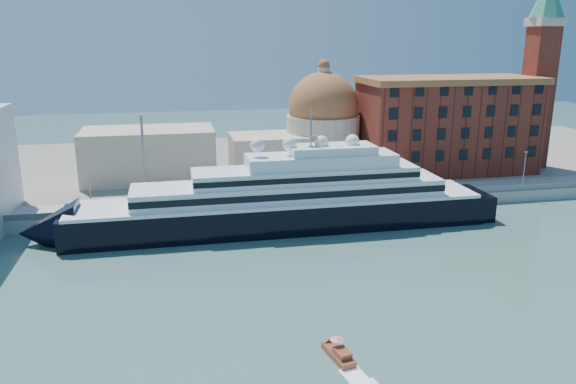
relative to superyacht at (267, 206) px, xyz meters
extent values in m
plane|color=#345A55|center=(-1.85, -23.00, -4.47)|extent=(400.00, 400.00, 0.00)
cube|color=gray|center=(-1.85, 11.00, -3.22)|extent=(180.00, 10.00, 2.50)
cube|color=slate|center=(-1.85, 52.00, -3.47)|extent=(260.00, 72.00, 2.00)
cube|color=slate|center=(-1.85, 6.50, -1.37)|extent=(180.00, 0.10, 1.20)
cube|color=black|center=(2.36, 0.00, -2.30)|extent=(76.79, 11.81, 6.40)
cone|color=black|center=(-38.00, 0.00, -2.30)|extent=(9.84, 11.81, 11.81)
cube|color=black|center=(40.75, 0.00, -2.50)|extent=(5.91, 10.83, 5.91)
cube|color=white|center=(2.36, 0.00, 1.14)|extent=(74.82, 12.01, 0.59)
cube|color=white|center=(4.33, 0.00, 2.92)|extent=(57.10, 9.84, 2.95)
cube|color=black|center=(4.33, -4.92, 2.92)|extent=(57.10, 0.15, 1.18)
cube|color=white|center=(7.28, 0.00, 5.67)|extent=(41.35, 8.86, 2.56)
cube|color=white|center=(10.23, 0.00, 8.13)|extent=(27.56, 7.88, 2.36)
cube|color=white|center=(12.20, 0.00, 10.10)|extent=(15.75, 6.89, 1.58)
cylinder|color=slate|center=(8.26, 0.00, 14.24)|extent=(0.30, 0.30, 6.89)
sphere|color=white|center=(-1.58, 0.00, 11.48)|extent=(2.56, 2.56, 2.56)
sphere|color=white|center=(4.33, 0.00, 11.48)|extent=(2.56, 2.56, 2.56)
sphere|color=white|center=(10.23, 0.00, 11.48)|extent=(2.56, 2.56, 2.56)
sphere|color=white|center=(16.14, 0.00, 11.48)|extent=(2.56, 2.56, 2.56)
cube|color=brown|center=(0.38, -44.54, -4.16)|extent=(2.70, 5.48, 0.87)
cube|color=brown|center=(0.55, -45.40, -3.42)|extent=(1.78, 2.41, 0.70)
cylinder|color=slate|center=(0.30, -44.11, -3.07)|extent=(0.05, 0.05, 1.40)
cone|color=red|center=(0.30, -44.11, -2.28)|extent=(1.57, 1.57, 0.35)
cube|color=maroon|center=(50.15, 29.00, 8.53)|extent=(42.00, 18.00, 22.00)
cube|color=#955730|center=(50.15, 29.00, 20.03)|extent=(43.00, 19.00, 1.50)
cube|color=maroon|center=(74.15, 29.00, 15.03)|extent=(6.00, 6.00, 35.00)
cube|color=beige|center=(74.15, 29.00, 33.53)|extent=(7.00, 7.00, 2.00)
cylinder|color=beige|center=(20.15, 35.00, 4.53)|extent=(18.00, 18.00, 14.00)
sphere|color=#955730|center=(20.15, 35.00, 13.53)|extent=(17.00, 17.00, 17.00)
cylinder|color=beige|center=(20.15, 35.00, 21.53)|extent=(3.00, 3.00, 3.00)
cube|color=beige|center=(6.15, 33.00, 2.53)|extent=(18.00, 14.00, 10.00)
cube|color=beige|center=(-21.85, 35.00, 3.53)|extent=(30.00, 16.00, 12.00)
cylinder|color=slate|center=(-31.85, 8.00, 2.03)|extent=(0.24, 0.24, 8.00)
cube|color=slate|center=(-31.85, 8.00, 6.13)|extent=(0.80, 0.30, 0.25)
cylinder|color=slate|center=(-1.85, 8.00, 2.03)|extent=(0.24, 0.24, 8.00)
cube|color=slate|center=(-1.85, 8.00, 6.13)|extent=(0.80, 0.30, 0.25)
cylinder|color=slate|center=(28.15, 8.00, 2.03)|extent=(0.24, 0.24, 8.00)
cube|color=slate|center=(28.15, 8.00, 6.13)|extent=(0.80, 0.30, 0.25)
cylinder|color=slate|center=(58.15, 8.00, 2.03)|extent=(0.24, 0.24, 8.00)
cube|color=slate|center=(58.15, 8.00, 6.13)|extent=(0.80, 0.30, 0.25)
cylinder|color=slate|center=(-21.85, 10.00, 7.03)|extent=(0.50, 0.50, 18.00)
camera|label=1|loc=(-16.48, -97.55, 30.08)|focal=35.00mm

